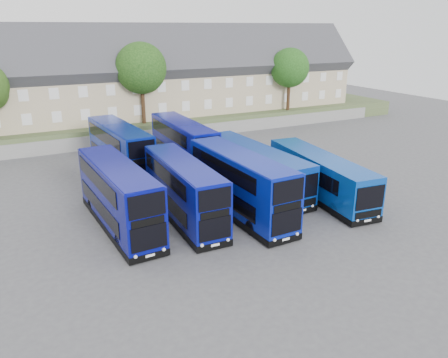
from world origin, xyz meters
TOP-DOWN VIEW (x-y plane):
  - ground at (0.00, 0.00)m, footprint 120.00×120.00m
  - retaining_wall at (0.00, 24.00)m, footprint 70.00×0.40m
  - earth_bank at (0.00, 34.00)m, footprint 80.00×20.00m
  - terrace_row at (3.00, 30.00)m, footprint 60.00×10.40m
  - dd_front_left at (-6.64, 3.07)m, footprint 3.08×10.94m
  - dd_front_mid at (-2.36, 2.33)m, footprint 2.63×10.45m
  - dd_front_right at (1.51, 1.35)m, footprint 2.92×11.12m
  - dd_rear_left at (-3.67, 14.32)m, footprint 3.37×11.21m
  - dd_rear_right at (2.00, 13.19)m, footprint 2.60×11.08m
  - coach_east_a at (5.10, 5.39)m, footprint 3.18×12.86m
  - coach_east_b at (8.75, 1.61)m, footprint 3.72×12.22m
  - tree_mid at (2.15, 25.60)m, footprint 5.76×5.76m
  - tree_east at (22.15, 25.10)m, footprint 5.12×5.12m
  - tree_far at (28.15, 32.10)m, footprint 5.44×5.44m

SIDE VIEW (x-z plane):
  - ground at x=0.00m, z-range 0.00..0.00m
  - retaining_wall at x=0.00m, z-range 0.00..1.50m
  - earth_bank at x=0.00m, z-range 0.00..2.00m
  - coach_east_b at x=8.75m, z-range -0.03..3.26m
  - coach_east_a at x=5.10m, z-range -0.03..3.46m
  - dd_front_mid at x=-2.36m, z-range -0.04..4.09m
  - dd_front_left at x=-6.64m, z-range -0.04..4.26m
  - dd_front_right at x=1.51m, z-range -0.04..4.35m
  - dd_rear_left at x=-3.67m, z-range -0.04..4.35m
  - dd_rear_right at x=2.00m, z-range -0.04..4.36m
  - terrace_row at x=3.00m, z-range 1.00..12.20m
  - tree_east at x=22.15m, z-range 3.31..11.47m
  - tree_far at x=28.15m, z-range 3.39..12.06m
  - tree_mid at x=2.15m, z-range 3.48..12.66m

